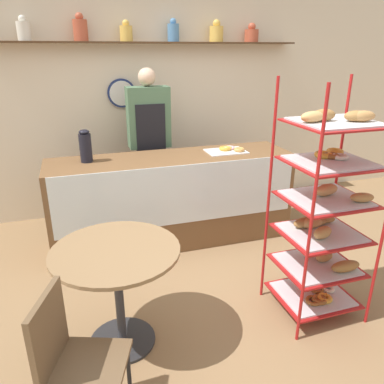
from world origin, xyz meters
The scene contains 9 objects.
ground_plane centered at (0.00, 0.00, 0.00)m, with size 14.00×14.00×0.00m, color olive.
back_wall centered at (0.00, 2.06, 1.37)m, with size 10.00×0.30×2.70m.
display_counter centered at (0.00, 1.03, 0.47)m, with size 2.49×0.65×0.93m.
pastry_rack centered at (0.76, -0.44, 0.83)m, with size 0.62×0.57×1.78m.
person_worker centered at (-0.12, 1.59, 0.96)m, with size 0.46×0.23×1.77m.
cafe_table centered at (-0.75, -0.36, 0.57)m, with size 0.84×0.84×0.75m.
cafe_chair centered at (-1.06, -0.96, 0.53)m, with size 0.49×0.49×0.87m.
coffee_carafe centered at (-0.83, 1.10, 1.09)m, with size 0.11×0.11×0.31m.
donut_tray_counter centered at (0.62, 1.04, 0.95)m, with size 0.41×0.29×0.05m.
Camera 1 is at (-0.92, -2.52, 1.95)m, focal length 35.00 mm.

